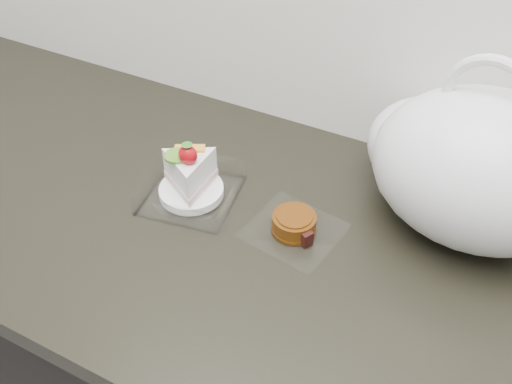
# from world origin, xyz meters

# --- Properties ---
(cake_tray) EXTENTS (0.17, 0.17, 0.12)m
(cake_tray) POSITION_xyz_m (-0.19, 1.71, 0.93)
(cake_tray) COLOR white
(cake_tray) RESTS_ON counter
(mooncake_wrap) EXTENTS (0.16, 0.15, 0.03)m
(mooncake_wrap) POSITION_xyz_m (-0.00, 1.72, 0.91)
(mooncake_wrap) COLOR white
(mooncake_wrap) RESTS_ON counter
(plastic_bag) EXTENTS (0.41, 0.35, 0.30)m
(plastic_bag) POSITION_xyz_m (0.22, 1.86, 1.02)
(plastic_bag) COLOR white
(plastic_bag) RESTS_ON counter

